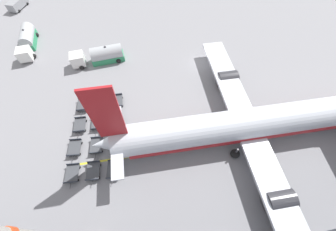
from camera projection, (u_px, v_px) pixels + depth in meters
ground_plane at (202, 63)px, 39.42m from camera, size 500.00×500.00×0.00m
airplane at (256, 123)px, 28.59m from camera, size 37.02×45.60×13.94m
fuel_tanker_primary at (27, 40)px, 41.10m from camera, size 9.71×3.50×3.14m
fuel_tanker_secondary at (102, 55)px, 38.56m from camera, size 3.61×9.71×3.30m
service_van at (17, 3)px, 48.96m from camera, size 5.51×4.04×1.97m
baggage_dolly_row_near_col_a at (83, 105)px, 33.46m from camera, size 3.28×1.95×0.92m
baggage_dolly_row_near_col_b at (80, 125)px, 31.38m from camera, size 3.27×1.95×0.92m
baggage_dolly_row_near_col_c at (75, 148)px, 29.31m from camera, size 3.30×2.01×0.92m
baggage_dolly_row_near_col_d at (72, 173)px, 27.31m from camera, size 3.29×2.00×0.92m
baggage_dolly_row_mid_a_col_a at (99, 102)px, 33.74m from camera, size 3.26×1.91×0.92m
baggage_dolly_row_mid_a_col_b at (97, 123)px, 31.61m from camera, size 3.29×1.99×0.92m
baggage_dolly_row_mid_a_col_c at (96, 146)px, 29.50m from camera, size 3.29×1.99×0.92m
baggage_dolly_row_mid_a_col_d at (93, 171)px, 27.49m from camera, size 3.29×1.98×0.92m
baggage_dolly_row_mid_b_col_a at (117, 101)px, 33.86m from camera, size 3.26×1.92×0.92m
baggage_dolly_row_mid_b_col_b at (116, 122)px, 31.70m from camera, size 3.31×2.06×0.92m
baggage_dolly_row_mid_b_col_c at (116, 143)px, 29.70m from camera, size 3.27×1.95×0.92m
baggage_dolly_row_mid_b_col_d at (114, 170)px, 27.60m from camera, size 3.31×2.07×0.92m
stand_guidance_stripe at (189, 148)px, 29.82m from camera, size 1.75×32.24×0.01m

